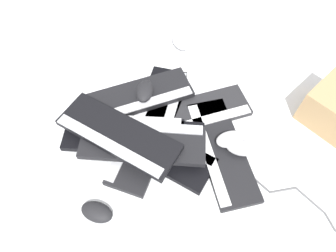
{
  "coord_description": "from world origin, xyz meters",
  "views": [
    {
      "loc": [
        0.0,
        0.52,
        1.0
      ],
      "look_at": [
        -0.02,
        -0.07,
        0.06
      ],
      "focal_mm": 32.0,
      "sensor_mm": 36.0,
      "label": 1
    }
  ],
  "objects_px": {
    "mouse_2": "(241,147)",
    "mouse_3": "(145,91)",
    "keyboard_1": "(157,149)",
    "mouse_1": "(97,212)",
    "keyboard_0": "(146,138)",
    "keyboard_4": "(158,111)",
    "keyboard_3": "(195,113)",
    "mouse_0": "(180,42)",
    "keyboard_6": "(144,138)",
    "keyboard_5": "(124,134)",
    "keyboard_8": "(118,135)",
    "mouse_4": "(231,139)",
    "keyboard_7": "(143,142)",
    "keyboard_2": "(221,150)",
    "keyboard_9": "(138,97)"
  },
  "relations": [
    {
      "from": "keyboard_6",
      "to": "keyboard_7",
      "type": "relative_size",
      "value": 1.0
    },
    {
      "from": "keyboard_9",
      "to": "mouse_0",
      "type": "distance_m",
      "value": 0.39
    },
    {
      "from": "mouse_0",
      "to": "mouse_4",
      "type": "height_order",
      "value": "mouse_4"
    },
    {
      "from": "keyboard_9",
      "to": "mouse_1",
      "type": "relative_size",
      "value": 4.23
    },
    {
      "from": "mouse_1",
      "to": "mouse_4",
      "type": "relative_size",
      "value": 1.0
    },
    {
      "from": "keyboard_1",
      "to": "keyboard_3",
      "type": "distance_m",
      "value": 0.22
    },
    {
      "from": "keyboard_1",
      "to": "keyboard_7",
      "type": "bearing_deg",
      "value": 0.29
    },
    {
      "from": "mouse_2",
      "to": "keyboard_1",
      "type": "bearing_deg",
      "value": -170.47
    },
    {
      "from": "mouse_3",
      "to": "mouse_0",
      "type": "bearing_deg",
      "value": 163.52
    },
    {
      "from": "keyboard_0",
      "to": "keyboard_3",
      "type": "relative_size",
      "value": 1.0
    },
    {
      "from": "keyboard_3",
      "to": "mouse_2",
      "type": "relative_size",
      "value": 4.22
    },
    {
      "from": "keyboard_1",
      "to": "keyboard_6",
      "type": "relative_size",
      "value": 1.0
    },
    {
      "from": "keyboard_4",
      "to": "keyboard_8",
      "type": "xyz_separation_m",
      "value": [
        0.14,
        0.16,
        0.09
      ]
    },
    {
      "from": "keyboard_5",
      "to": "keyboard_6",
      "type": "relative_size",
      "value": 1.0
    },
    {
      "from": "keyboard_8",
      "to": "keyboard_1",
      "type": "bearing_deg",
      "value": 174.46
    },
    {
      "from": "mouse_2",
      "to": "keyboard_5",
      "type": "bearing_deg",
      "value": -176.21
    },
    {
      "from": "keyboard_2",
      "to": "keyboard_5",
      "type": "distance_m",
      "value": 0.36
    },
    {
      "from": "mouse_2",
      "to": "mouse_3",
      "type": "xyz_separation_m",
      "value": [
        0.35,
        -0.24,
        0.03
      ]
    },
    {
      "from": "keyboard_2",
      "to": "keyboard_6",
      "type": "xyz_separation_m",
      "value": [
        0.28,
        -0.04,
        0.03
      ]
    },
    {
      "from": "keyboard_0",
      "to": "mouse_3",
      "type": "bearing_deg",
      "value": -89.85
    },
    {
      "from": "mouse_1",
      "to": "mouse_3",
      "type": "distance_m",
      "value": 0.48
    },
    {
      "from": "mouse_1",
      "to": "keyboard_0",
      "type": "bearing_deg",
      "value": -96.91
    },
    {
      "from": "keyboard_0",
      "to": "keyboard_5",
      "type": "xyz_separation_m",
      "value": [
        0.08,
        -0.0,
        0.03
      ]
    },
    {
      "from": "keyboard_4",
      "to": "mouse_4",
      "type": "distance_m",
      "value": 0.31
    },
    {
      "from": "keyboard_7",
      "to": "mouse_2",
      "type": "bearing_deg",
      "value": 176.56
    },
    {
      "from": "keyboard_9",
      "to": "mouse_1",
      "type": "distance_m",
      "value": 0.47
    },
    {
      "from": "keyboard_7",
      "to": "mouse_4",
      "type": "bearing_deg",
      "value": -177.45
    },
    {
      "from": "keyboard_0",
      "to": "keyboard_4",
      "type": "distance_m",
      "value": 0.13
    },
    {
      "from": "keyboard_7",
      "to": "mouse_3",
      "type": "bearing_deg",
      "value": -90.92
    },
    {
      "from": "keyboard_8",
      "to": "mouse_4",
      "type": "bearing_deg",
      "value": -179.83
    },
    {
      "from": "keyboard_0",
      "to": "keyboard_3",
      "type": "height_order",
      "value": "same"
    },
    {
      "from": "mouse_2",
      "to": "mouse_3",
      "type": "height_order",
      "value": "mouse_3"
    },
    {
      "from": "keyboard_1",
      "to": "mouse_3",
      "type": "bearing_deg",
      "value": -79.16
    },
    {
      "from": "keyboard_7",
      "to": "keyboard_1",
      "type": "bearing_deg",
      "value": -179.71
    },
    {
      "from": "keyboard_2",
      "to": "keyboard_9",
      "type": "xyz_separation_m",
      "value": [
        0.31,
        -0.23,
        0.03
      ]
    },
    {
      "from": "keyboard_3",
      "to": "mouse_0",
      "type": "distance_m",
      "value": 0.4
    },
    {
      "from": "mouse_0",
      "to": "mouse_3",
      "type": "relative_size",
      "value": 1.0
    },
    {
      "from": "keyboard_7",
      "to": "mouse_1",
      "type": "distance_m",
      "value": 0.28
    },
    {
      "from": "keyboard_7",
      "to": "keyboard_8",
      "type": "bearing_deg",
      "value": -8.69
    },
    {
      "from": "keyboard_9",
      "to": "mouse_0",
      "type": "xyz_separation_m",
      "value": [
        -0.19,
        -0.34,
        -0.02
      ]
    },
    {
      "from": "keyboard_1",
      "to": "mouse_0",
      "type": "distance_m",
      "value": 0.57
    },
    {
      "from": "keyboard_1",
      "to": "keyboard_8",
      "type": "distance_m",
      "value": 0.16
    },
    {
      "from": "mouse_3",
      "to": "mouse_4",
      "type": "bearing_deg",
      "value": 65.01
    },
    {
      "from": "mouse_2",
      "to": "mouse_3",
      "type": "bearing_deg",
      "value": 158.31
    },
    {
      "from": "keyboard_5",
      "to": "mouse_3",
      "type": "xyz_separation_m",
      "value": [
        -0.08,
        -0.17,
        0.04
      ]
    },
    {
      "from": "keyboard_7",
      "to": "keyboard_8",
      "type": "height_order",
      "value": "keyboard_8"
    },
    {
      "from": "mouse_1",
      "to": "keyboard_8",
      "type": "bearing_deg",
      "value": -83.14
    },
    {
      "from": "mouse_3",
      "to": "keyboard_4",
      "type": "bearing_deg",
      "value": 54.07
    },
    {
      "from": "keyboard_7",
      "to": "mouse_0",
      "type": "relative_size",
      "value": 4.12
    },
    {
      "from": "keyboard_4",
      "to": "keyboard_8",
      "type": "relative_size",
      "value": 1.03
    }
  ]
}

